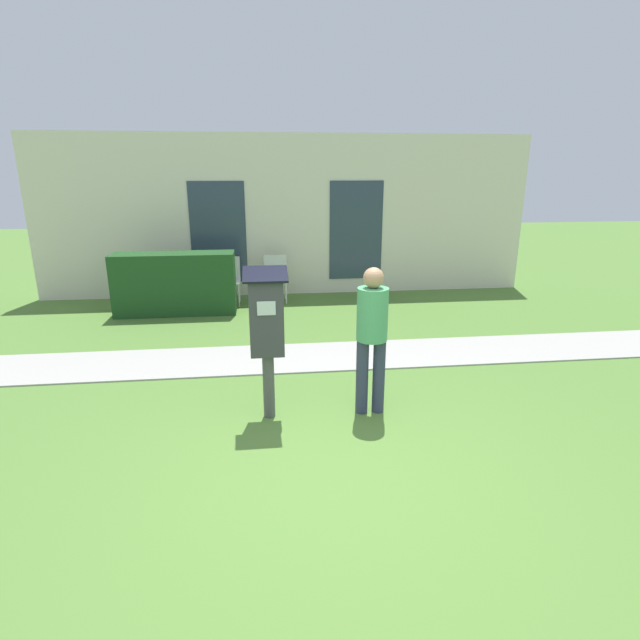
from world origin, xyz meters
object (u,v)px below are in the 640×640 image
parking_meter (267,325)px  outdoor_chair_middle (275,274)px  outdoor_chair_left (229,277)px  person_standing (372,330)px

parking_meter → outdoor_chair_middle: bearing=87.3°
parking_meter → outdoor_chair_left: (-0.67, 4.80, -0.49)m
person_standing → outdoor_chair_middle: size_ratio=1.76×
person_standing → outdoor_chair_middle: (-0.84, 4.92, -0.40)m
person_standing → outdoor_chair_middle: 5.00m
outdoor_chair_middle → person_standing: bearing=-67.1°
outdoor_chair_left → outdoor_chair_middle: 0.91m
parking_meter → person_standing: bearing=-1.1°
person_standing → outdoor_chair_left: (-1.75, 4.82, -0.40)m
person_standing → outdoor_chair_left: bearing=101.3°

